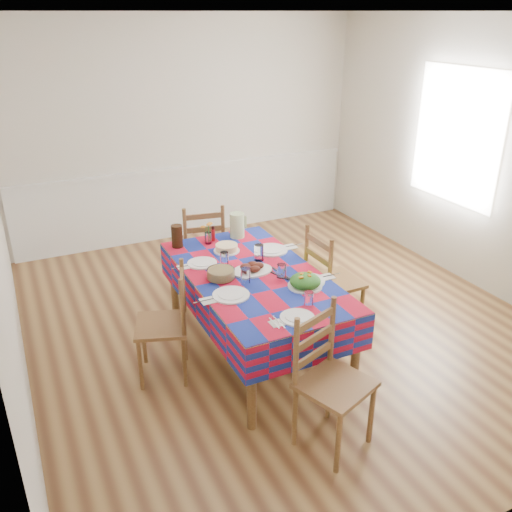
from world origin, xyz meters
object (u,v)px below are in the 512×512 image
Objects in this scene: dining_table at (254,282)px; chair_far at (203,249)px; meat_platter at (252,269)px; chair_right at (330,282)px; green_pitcher at (237,225)px; tea_pitcher at (177,236)px; chair_near at (330,382)px; chair_left at (167,324)px.

dining_table is 1.93× the size of chair_far.
meat_platter is 0.35× the size of chair_right.
green_pitcher is 0.59m from chair_far.
chair_near reaches higher than tea_pitcher.
chair_right reaches higher than chair_left.
chair_right is (0.56, -0.79, -0.36)m from green_pitcher.
chair_far is at bearing 167.22° from chair_left.
chair_near is 1.05× the size of chair_left.
tea_pitcher reaches higher than meat_platter.
chair_left is at bearing -178.93° from dining_table.
chair_left is 0.94× the size of chair_right.
green_pitcher reaches higher than meat_platter.
green_pitcher reaches higher than tea_pitcher.
green_pitcher is 0.23× the size of chair_right.
chair_right reaches higher than meat_platter.
chair_left is at bearing 89.62° from chair_right.
dining_table is at bearing -90.52° from meat_platter.
dining_table is 1.21m from chair_far.
tea_pitcher reaches higher than dining_table.
chair_left is (-0.74, 1.18, -0.02)m from chair_near.
chair_near reaches higher than dining_table.
chair_far is (0.38, 0.39, -0.36)m from tea_pitcher.
dining_table is 0.91m from tea_pitcher.
green_pitcher is at bearing 75.16° from meat_platter.
chair_far is at bearing 90.40° from dining_table.
chair_right is at bearing 133.19° from chair_far.
chair_right is at bearing 109.58° from chair_left.
green_pitcher is 0.24× the size of chair_near.
meat_platter is 0.82m from chair_left.
chair_right is (1.14, -0.80, -0.35)m from tea_pitcher.
chair_right is at bearing -54.65° from green_pitcher.
chair_right is at bearing -0.05° from dining_table.
green_pitcher is (0.20, 0.74, 0.09)m from meat_platter.
tea_pitcher is at bearing 178.14° from green_pitcher.
green_pitcher is 1.03m from chair_right.
green_pitcher is 1.14× the size of tea_pitcher.
chair_far is 1.05× the size of chair_left.
chair_right is (0.77, 1.20, 0.01)m from chair_near.
meat_platter is at bearing 86.00° from chair_right.
chair_right reaches higher than dining_table.
dining_table is 9.24× the size of tea_pitcher.
meat_platter is (0.00, 0.04, 0.11)m from dining_table.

